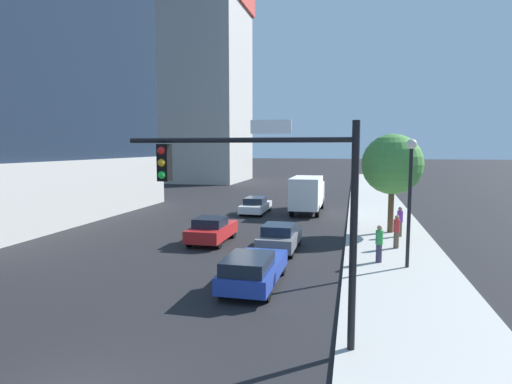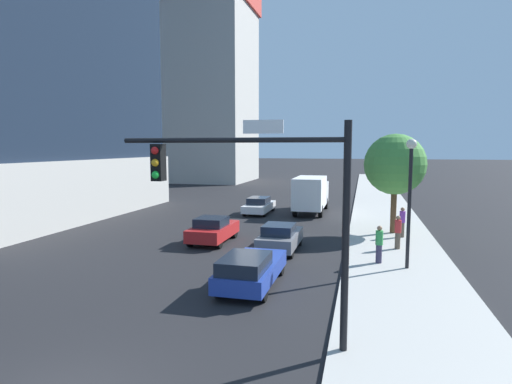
# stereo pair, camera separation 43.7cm
# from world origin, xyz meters

# --- Properties ---
(sidewalk) EXTENTS (4.99, 120.00, 0.15)m
(sidewalk) POSITION_xyz_m (7.93, 20.00, 0.07)
(sidewalk) COLOR #B2AFA8
(sidewalk) RESTS_ON ground
(construction_building) EXTENTS (13.23, 26.12, 37.70)m
(construction_building) POSITION_xyz_m (-18.01, 58.60, 16.71)
(construction_building) COLOR #B2AFA8
(construction_building) RESTS_ON ground
(traffic_light_pole) EXTENTS (6.40, 0.48, 6.09)m
(traffic_light_pole) POSITION_xyz_m (3.53, 3.99, 4.40)
(traffic_light_pole) COLOR black
(traffic_light_pole) RESTS_ON sidewalk
(street_lamp) EXTENTS (0.44, 0.44, 5.73)m
(street_lamp) POSITION_xyz_m (8.23, 12.51, 3.91)
(street_lamp) COLOR black
(street_lamp) RESTS_ON sidewalk
(street_tree) EXTENTS (3.78, 3.78, 6.21)m
(street_tree) POSITION_xyz_m (8.12, 20.55, 4.45)
(street_tree) COLOR brown
(street_tree) RESTS_ON sidewalk
(car_red) EXTENTS (1.93, 4.17, 1.51)m
(car_red) POSITION_xyz_m (-2.17, 15.81, 0.75)
(car_red) COLOR red
(car_red) RESTS_ON ground
(car_gray) EXTENTS (1.85, 4.20, 1.49)m
(car_gray) POSITION_xyz_m (2.02, 14.76, 0.74)
(car_gray) COLOR slate
(car_gray) RESTS_ON ground
(car_white) EXTENTS (1.88, 4.64, 1.37)m
(car_white) POSITION_xyz_m (-2.17, 26.97, 0.68)
(car_white) COLOR silver
(car_white) RESTS_ON ground
(car_blue) EXTENTS (1.92, 4.78, 1.46)m
(car_blue) POSITION_xyz_m (2.02, 8.66, 0.75)
(car_blue) COLOR #233D9E
(car_blue) RESTS_ON ground
(box_truck) EXTENTS (2.33, 7.06, 3.07)m
(box_truck) POSITION_xyz_m (2.02, 28.25, 1.72)
(box_truck) COLOR silver
(box_truck) RESTS_ON ground
(pedestrian_green_shirt) EXTENTS (0.34, 0.34, 1.76)m
(pedestrian_green_shirt) POSITION_xyz_m (7.03, 13.08, 1.05)
(pedestrian_green_shirt) COLOR #38334C
(pedestrian_green_shirt) RESTS_ON sidewalk
(pedestrian_red_shirt) EXTENTS (0.34, 0.34, 1.78)m
(pedestrian_red_shirt) POSITION_xyz_m (8.09, 16.18, 1.06)
(pedestrian_red_shirt) COLOR brown
(pedestrian_red_shirt) RESTS_ON sidewalk
(pedestrian_purple_shirt) EXTENTS (0.34, 0.34, 1.81)m
(pedestrian_purple_shirt) POSITION_xyz_m (8.56, 19.32, 1.08)
(pedestrian_purple_shirt) COLOR brown
(pedestrian_purple_shirt) RESTS_ON sidewalk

